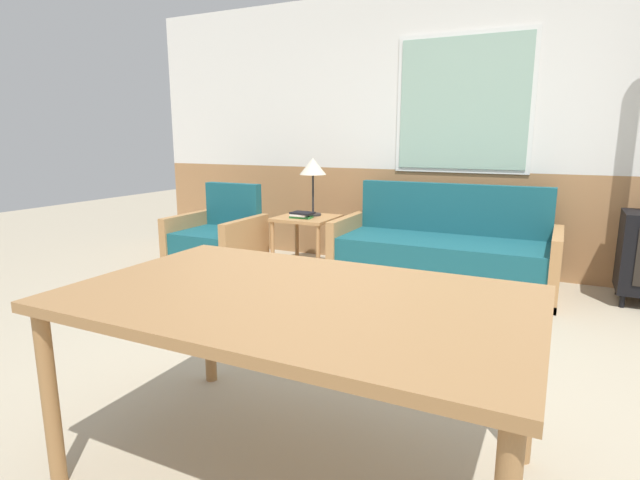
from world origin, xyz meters
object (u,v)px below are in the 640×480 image
(side_table, at_px, (307,225))
(dining_table, at_px, (297,310))
(couch, at_px, (442,256))
(table_lamp, at_px, (313,169))
(armchair, at_px, (217,245))

(side_table, xyz_separation_m, dining_table, (1.40, -2.76, 0.22))
(couch, height_order, table_lamp, table_lamp)
(side_table, bearing_deg, dining_table, -63.08)
(side_table, relative_size, table_lamp, 0.98)
(armchair, distance_m, table_lamp, 1.21)
(couch, relative_size, side_table, 3.43)
(table_lamp, height_order, dining_table, table_lamp)
(armchair, bearing_deg, dining_table, -54.94)
(couch, relative_size, table_lamp, 3.35)
(side_table, bearing_deg, armchair, -150.13)
(couch, relative_size, armchair, 2.26)
(table_lamp, bearing_deg, side_table, -102.49)
(side_table, relative_size, dining_table, 0.33)
(couch, relative_size, dining_table, 1.11)
(armchair, relative_size, table_lamp, 1.48)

